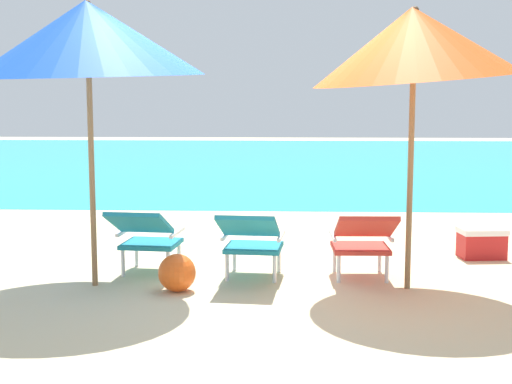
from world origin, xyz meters
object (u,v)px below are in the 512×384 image
(beach_umbrella_right, at_px, (414,44))
(beach_ball, at_px, (177,273))
(lounge_chair_right, at_px, (363,239))
(cooler_box, at_px, (482,243))
(lounge_chair_center, at_px, (251,238))
(beach_umbrella_left, at_px, (88,39))
(lounge_chair_left, at_px, (146,235))

(beach_umbrella_right, xyz_separation_m, beach_ball, (-2.03, -0.19, -1.97))
(lounge_chair_right, xyz_separation_m, beach_umbrella_right, (0.38, -0.22, 1.73))
(lounge_chair_right, relative_size, cooler_box, 1.77)
(lounge_chair_center, relative_size, beach_umbrella_left, 0.34)
(lounge_chair_left, bearing_deg, beach_ball, -54.30)
(lounge_chair_right, xyz_separation_m, beach_umbrella_left, (-2.43, -0.23, 1.79))
(lounge_chair_right, distance_m, beach_umbrella_right, 1.79)
(lounge_chair_center, distance_m, cooler_box, 2.63)
(beach_umbrella_right, height_order, cooler_box, beach_umbrella_right)
(lounge_chair_left, distance_m, lounge_chair_center, 1.01)
(beach_ball, height_order, cooler_box, beach_ball)
(lounge_chair_left, height_order, lounge_chair_right, same)
(lounge_chair_right, distance_m, beach_umbrella_left, 3.02)
(lounge_chair_center, bearing_deg, cooler_box, 24.22)
(lounge_chair_right, relative_size, beach_umbrella_right, 0.35)
(beach_ball, bearing_deg, beach_umbrella_right, 5.24)
(beach_umbrella_left, bearing_deg, lounge_chair_left, 40.46)
(lounge_chair_right, height_order, beach_ball, lounge_chair_right)
(lounge_chair_right, height_order, beach_umbrella_right, beach_umbrella_right)
(lounge_chair_center, height_order, lounge_chair_right, same)
(beach_umbrella_left, bearing_deg, beach_umbrella_right, 0.29)
(beach_umbrella_right, height_order, beach_ball, beach_umbrella_right)
(lounge_chair_left, bearing_deg, lounge_chair_right, -3.22)
(lounge_chair_center, distance_m, beach_umbrella_left, 2.28)
(lounge_chair_center, bearing_deg, beach_umbrella_right, -8.15)
(lounge_chair_right, bearing_deg, beach_umbrella_left, -174.58)
(lounge_chair_center, xyz_separation_m, beach_ball, (-0.63, -0.39, -0.24))
(beach_umbrella_right, relative_size, beach_ball, 7.60)
(lounge_chair_center, xyz_separation_m, cooler_box, (2.39, 1.07, -0.24))
(lounge_chair_right, distance_m, cooler_box, 1.74)
(lounge_chair_left, relative_size, beach_umbrella_right, 0.37)
(lounge_chair_center, height_order, beach_umbrella_left, beach_umbrella_left)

